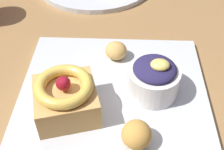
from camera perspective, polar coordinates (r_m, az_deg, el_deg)
dining_table at (r=0.70m, az=1.64°, el=4.41°), size 1.46×1.14×0.73m
front_plate at (r=0.48m, az=-0.10°, el=-4.56°), size 0.31×0.31×0.01m
cake_slice at (r=0.44m, az=-9.28°, el=-4.29°), size 0.11×0.11×0.07m
berry_ramekin at (r=0.47m, az=7.72°, el=-0.64°), size 0.08×0.08×0.07m
fritter_front at (r=0.41m, az=4.40°, el=-11.36°), size 0.04×0.04×0.04m
fritter_middle at (r=0.54m, az=0.50°, el=4.74°), size 0.04×0.04×0.03m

